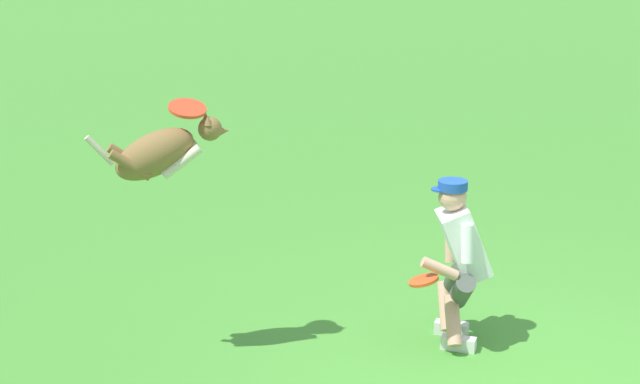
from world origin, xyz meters
The scene contains 4 objects.
person centered at (0.61, -0.64, 0.70)m, with size 0.52×0.69×1.29m.
dog centered at (2.56, 0.33, 1.58)m, with size 0.88×0.63×0.52m.
frisbee_flying centered at (2.42, 0.18, 1.88)m, with size 0.27×0.27×0.02m, color #EA4524.
frisbee_held centered at (0.79, -0.30, 0.61)m, with size 0.22×0.22×0.02m, color #E14C1A.
Camera 1 is at (-0.75, 6.74, 3.43)m, focal length 59.05 mm.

